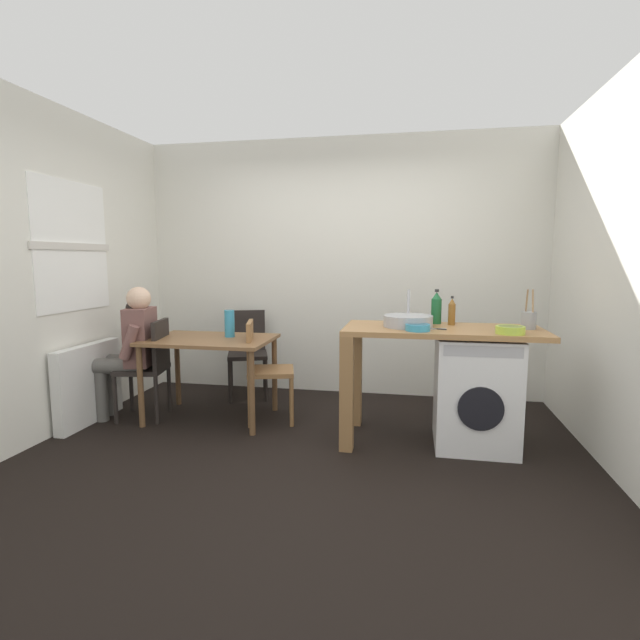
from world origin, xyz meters
TOP-DOWN VIEW (x-y plane):
  - ground_plane at (0.00, 0.00)m, footprint 5.46×5.46m
  - wall_back at (0.00, 1.75)m, footprint 4.60×0.10m
  - wall_window_side at (-2.15, 0.00)m, footprint 0.12×3.80m
  - wall_counter_side at (2.15, 0.00)m, footprint 0.10×3.80m
  - radiator at (-2.02, 0.30)m, footprint 0.10×0.80m
  - dining_table at (-1.00, 0.61)m, footprint 1.10×0.76m
  - chair_person_seat at (-1.55, 0.52)m, footprint 0.47×0.47m
  - chair_opposite at (-0.53, 0.64)m, footprint 0.49×0.49m
  - chair_spare_by_wall at (-0.93, 1.38)m, footprint 0.51×0.51m
  - seated_person at (-1.71, 0.49)m, footprint 0.54×0.54m
  - kitchen_counter at (0.79, 0.40)m, footprint 1.50×0.68m
  - washing_machine at (1.26, 0.40)m, footprint 0.60×0.61m
  - sink_basin at (0.74, 0.40)m, footprint 0.38×0.38m
  - tap at (0.74, 0.58)m, footprint 0.02×0.02m
  - bottle_tall_green at (0.96, 0.63)m, footprint 0.08×0.08m
  - bottle_squat_brown at (1.08, 0.57)m, footprint 0.06×0.06m
  - mixing_bowl at (0.81, 0.20)m, footprint 0.18×0.18m
  - utensil_crock at (1.63, 0.45)m, footprint 0.11×0.11m
  - colander at (1.45, 0.18)m, footprint 0.20×0.20m
  - vase at (-0.85, 0.71)m, footprint 0.09×0.09m
  - scissors at (0.95, 0.30)m, footprint 0.15×0.06m

SIDE VIEW (x-z plane):
  - ground_plane at x=0.00m, z-range 0.00..0.00m
  - radiator at x=-2.02m, z-range 0.00..0.70m
  - washing_machine at x=1.26m, z-range 0.00..0.86m
  - chair_person_seat at x=-1.55m, z-range 0.06..0.96m
  - chair_opposite at x=-0.53m, z-range 0.06..0.96m
  - chair_spare_by_wall at x=-0.93m, z-range 0.06..0.96m
  - dining_table at x=-1.00m, z-range 0.27..1.01m
  - seated_person at x=-1.71m, z-range 0.07..1.27m
  - kitchen_counter at x=0.79m, z-range 0.30..1.22m
  - vase at x=-0.85m, z-range 0.74..0.99m
  - scissors at x=0.95m, z-range 0.92..0.93m
  - mixing_bowl at x=0.81m, z-range 0.92..0.97m
  - colander at x=1.45m, z-range 0.92..0.98m
  - sink_basin at x=0.74m, z-range 0.92..1.01m
  - utensil_crock at x=1.63m, z-range 0.84..1.14m
  - bottle_squat_brown at x=1.08m, z-range 0.91..1.14m
  - bottle_tall_green at x=0.96m, z-range 0.91..1.19m
  - tap at x=0.74m, z-range 0.92..1.20m
  - wall_back at x=0.00m, z-range 0.00..2.70m
  - wall_counter_side at x=2.15m, z-range 0.00..2.70m
  - wall_window_side at x=-2.15m, z-range 0.00..2.70m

